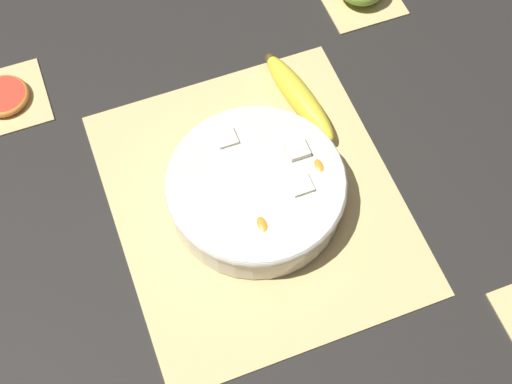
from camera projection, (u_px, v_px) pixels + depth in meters
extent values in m
plane|color=black|center=(256.00, 202.00, 1.02)|extent=(6.00, 6.00, 0.00)
cube|color=#D6B775|center=(256.00, 201.00, 1.02)|extent=(0.45, 0.40, 0.01)
cube|color=brown|center=(217.00, 108.00, 1.09)|extent=(0.01, 0.39, 0.00)
cube|color=brown|center=(229.00, 137.00, 1.07)|extent=(0.01, 0.39, 0.00)
cube|color=brown|center=(242.00, 168.00, 1.04)|extent=(0.01, 0.39, 0.00)
cube|color=brown|center=(256.00, 200.00, 1.02)|extent=(0.01, 0.39, 0.00)
cube|color=brown|center=(270.00, 234.00, 0.99)|extent=(0.01, 0.39, 0.00)
cube|color=brown|center=(285.00, 269.00, 0.97)|extent=(0.01, 0.39, 0.00)
cube|color=brown|center=(301.00, 307.00, 0.94)|extent=(0.01, 0.39, 0.00)
cube|color=#D6B775|center=(5.00, 100.00, 1.10)|extent=(0.13, 0.13, 0.01)
cube|color=brown|center=(2.00, 89.00, 1.11)|extent=(0.00, 0.12, 0.00)
cube|color=brown|center=(8.00, 109.00, 1.09)|extent=(0.00, 0.12, 0.00)
cube|color=brown|center=(365.00, 5.00, 1.19)|extent=(0.00, 0.12, 0.00)
cylinder|color=silver|center=(256.00, 190.00, 0.99)|extent=(0.24, 0.24, 0.06)
torus|color=silver|center=(256.00, 182.00, 0.97)|extent=(0.25, 0.25, 0.01)
cylinder|color=#F4EABC|center=(203.00, 208.00, 0.96)|extent=(0.03, 0.03, 0.01)
cylinder|color=#F4EABC|center=(212.00, 150.00, 1.04)|extent=(0.03, 0.03, 0.01)
cylinder|color=#F4EABC|center=(266.00, 176.00, 0.99)|extent=(0.03, 0.03, 0.01)
cylinder|color=#F4EABC|center=(298.00, 246.00, 0.96)|extent=(0.03, 0.03, 0.01)
cylinder|color=#F4EABC|center=(185.00, 197.00, 0.97)|extent=(0.03, 0.03, 0.01)
cylinder|color=#F4EABC|center=(219.00, 191.00, 1.01)|extent=(0.03, 0.03, 0.01)
cylinder|color=#F4EABC|center=(296.00, 165.00, 1.03)|extent=(0.03, 0.03, 0.01)
cylinder|color=#F4EABC|center=(283.00, 224.00, 0.97)|extent=(0.03, 0.03, 0.01)
cylinder|color=#F4EABC|center=(271.00, 145.00, 1.03)|extent=(0.03, 0.03, 0.01)
cube|color=#EFEACC|center=(297.00, 153.00, 0.99)|extent=(0.03, 0.03, 0.03)
cube|color=#EFEACC|center=(248.00, 152.00, 1.04)|extent=(0.02, 0.02, 0.02)
cube|color=#EFEACC|center=(238.00, 237.00, 0.97)|extent=(0.03, 0.03, 0.03)
cube|color=#EFEACC|center=(322.00, 205.00, 0.98)|extent=(0.02, 0.02, 0.02)
cube|color=#EFEACC|center=(226.00, 216.00, 0.99)|extent=(0.02, 0.02, 0.02)
cube|color=#EFEACC|center=(192.00, 194.00, 1.00)|extent=(0.03, 0.03, 0.03)
cube|color=#EFEACC|center=(291.00, 140.00, 1.02)|extent=(0.02, 0.02, 0.02)
cube|color=#EFEACC|center=(291.00, 207.00, 0.99)|extent=(0.03, 0.03, 0.03)
cube|color=#EFEACC|center=(213.00, 170.00, 1.00)|extent=(0.02, 0.02, 0.02)
cube|color=#EFEACC|center=(263.00, 202.00, 0.98)|extent=(0.03, 0.03, 0.03)
cube|color=#EFEACC|center=(227.00, 142.00, 1.00)|extent=(0.03, 0.03, 0.03)
cube|color=#EFEACC|center=(231.00, 181.00, 0.98)|extent=(0.03, 0.03, 0.03)
cube|color=#EFEACC|center=(301.00, 189.00, 0.97)|extent=(0.03, 0.03, 0.03)
cube|color=#EFEACC|center=(270.00, 153.00, 1.00)|extent=(0.02, 0.02, 0.02)
ellipsoid|color=red|center=(204.00, 154.00, 1.00)|extent=(0.03, 0.02, 0.01)
ellipsoid|color=orange|center=(264.00, 247.00, 0.96)|extent=(0.03, 0.02, 0.01)
ellipsoid|color=orange|center=(254.00, 132.00, 1.03)|extent=(0.03, 0.01, 0.01)
ellipsoid|color=orange|center=(319.00, 168.00, 0.98)|extent=(0.03, 0.02, 0.02)
ellipsoid|color=orange|center=(324.00, 176.00, 1.01)|extent=(0.03, 0.02, 0.02)
ellipsoid|color=orange|center=(262.00, 226.00, 0.94)|extent=(0.03, 0.02, 0.02)
ellipsoid|color=red|center=(306.00, 229.00, 0.97)|extent=(0.03, 0.02, 0.01)
ellipsoid|color=red|center=(255.00, 168.00, 1.02)|extent=(0.03, 0.02, 0.01)
ellipsoid|color=yellow|center=(299.00, 97.00, 1.08)|extent=(0.18, 0.07, 0.04)
sphere|color=#473819|center=(270.00, 58.00, 1.11)|extent=(0.02, 0.02, 0.02)
cylinder|color=red|center=(3.00, 96.00, 1.10)|extent=(0.07, 0.07, 0.01)
torus|color=orange|center=(3.00, 96.00, 1.10)|extent=(0.08, 0.08, 0.01)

